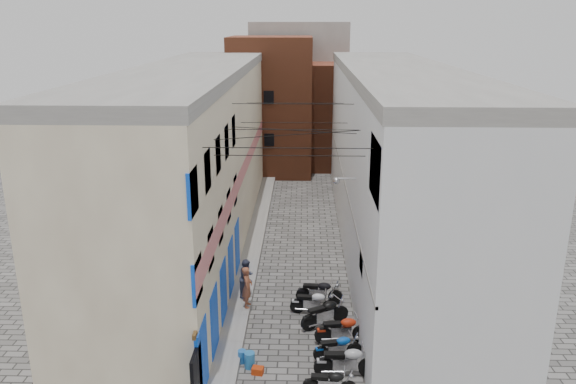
# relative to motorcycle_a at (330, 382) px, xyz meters

# --- Properties ---
(plinth) EXTENTS (0.90, 26.00, 0.25)m
(plinth) POSITION_rel_motorcycle_a_xyz_m (-3.38, 12.28, -0.37)
(plinth) COLOR gray
(plinth) RESTS_ON ground
(building_left) EXTENTS (5.10, 27.00, 9.00)m
(building_left) POSITION_rel_motorcycle_a_xyz_m (-6.31, 12.23, 4.01)
(building_left) COLOR #C2AF92
(building_left) RESTS_ON ground
(building_right) EXTENTS (5.94, 26.00, 9.00)m
(building_right) POSITION_rel_motorcycle_a_xyz_m (3.67, 12.27, 4.01)
(building_right) COLOR silver
(building_right) RESTS_ON ground
(building_far_brick_left) EXTENTS (6.00, 6.00, 10.00)m
(building_far_brick_left) POSITION_rel_motorcycle_a_xyz_m (-3.33, 27.28, 4.51)
(building_far_brick_left) COLOR brown
(building_far_brick_left) RESTS_ON ground
(building_far_brick_right) EXTENTS (5.00, 6.00, 8.00)m
(building_far_brick_right) POSITION_rel_motorcycle_a_xyz_m (1.67, 29.28, 3.51)
(building_far_brick_right) COLOR brown
(building_far_brick_right) RESTS_ON ground
(building_far_concrete) EXTENTS (8.00, 5.00, 11.00)m
(building_far_concrete) POSITION_rel_motorcycle_a_xyz_m (-1.33, 33.28, 5.01)
(building_far_concrete) COLOR gray
(building_far_concrete) RESTS_ON ground
(far_shopfront) EXTENTS (2.00, 0.30, 2.40)m
(far_shopfront) POSITION_rel_motorcycle_a_xyz_m (-1.33, 24.48, 0.71)
(far_shopfront) COLOR black
(far_shopfront) RESTS_ON ground
(overhead_wires) EXTENTS (5.80, 13.02, 1.32)m
(overhead_wires) POSITION_rel_motorcycle_a_xyz_m (-1.33, 6.92, 6.63)
(overhead_wires) COLOR black
(overhead_wires) RESTS_ON ground
(motorcycle_a) EXTENTS (1.73, 0.64, 0.98)m
(motorcycle_a) POSITION_rel_motorcycle_a_xyz_m (0.00, 0.00, 0.00)
(motorcycle_a) COLOR black
(motorcycle_a) RESTS_ON ground
(motorcycle_b) EXTENTS (2.11, 0.69, 1.22)m
(motorcycle_b) POSITION_rel_motorcycle_a_xyz_m (0.57, 0.98, 0.12)
(motorcycle_b) COLOR #9C9CA0
(motorcycle_b) RESTS_ON ground
(motorcycle_c) EXTENTS (1.79, 0.90, 0.99)m
(motorcycle_c) POSITION_rel_motorcycle_a_xyz_m (0.36, 1.96, 0.01)
(motorcycle_c) COLOR #0A45A4
(motorcycle_c) RESTS_ON ground
(motorcycle_d) EXTENTS (2.06, 0.87, 1.16)m
(motorcycle_d) POSITION_rel_motorcycle_a_xyz_m (0.57, 2.99, 0.09)
(motorcycle_d) COLOR #AC230C
(motorcycle_d) RESTS_ON ground
(motorcycle_e) EXTENTS (2.08, 1.56, 1.18)m
(motorcycle_e) POSITION_rel_motorcycle_a_xyz_m (-0.01, 4.12, 0.10)
(motorcycle_e) COLOR black
(motorcycle_e) RESTS_ON ground
(motorcycle_f) EXTENTS (1.89, 0.76, 1.07)m
(motorcycle_f) POSITION_rel_motorcycle_a_xyz_m (-0.44, 5.05, 0.04)
(motorcycle_f) COLOR silver
(motorcycle_f) RESTS_ON ground
(motorcycle_g) EXTENTS (1.98, 0.83, 1.11)m
(motorcycle_g) POSITION_rel_motorcycle_a_xyz_m (-0.18, 5.94, 0.07)
(motorcycle_g) COLOR black
(motorcycle_g) RESTS_ON ground
(person_a) EXTENTS (0.42, 0.63, 1.68)m
(person_a) POSITION_rel_motorcycle_a_xyz_m (-3.03, 5.10, 0.60)
(person_a) COLOR #965136
(person_a) RESTS_ON plinth
(person_b) EXTENTS (0.88, 0.96, 1.61)m
(person_b) POSITION_rel_motorcycle_a_xyz_m (-3.13, 5.98, 0.56)
(person_b) COLOR #3A3F57
(person_b) RESTS_ON plinth
(water_jug_near) EXTENTS (0.47, 0.47, 0.55)m
(water_jug_near) POSITION_rel_motorcycle_a_xyz_m (-2.60, 1.38, -0.21)
(water_jug_near) COLOR #236FB3
(water_jug_near) RESTS_ON ground
(water_jug_far) EXTENTS (0.34, 0.34, 0.44)m
(water_jug_far) POSITION_rel_motorcycle_a_xyz_m (-2.88, 1.67, -0.27)
(water_jug_far) COLOR blue
(water_jug_far) RESTS_ON ground
(red_crate) EXTENTS (0.41, 0.34, 0.23)m
(red_crate) POSITION_rel_motorcycle_a_xyz_m (-2.30, 1.04, -0.37)
(red_crate) COLOR #B2310C
(red_crate) RESTS_ON ground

